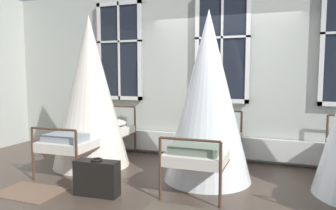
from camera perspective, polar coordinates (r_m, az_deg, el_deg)
name	(u,v)px	position (r m, az deg, el deg)	size (l,w,h in m)	color
ground	(205,180)	(4.69, 6.66, -13.21)	(18.13, 18.13, 0.00)	#4C3D33
back_wall_with_windows	(223,72)	(5.66, 9.84, 5.83)	(8.85, 0.10, 3.08)	#B2B7AD
window_bank	(221,96)	(5.55, 9.54, 1.54)	(4.92, 0.10, 2.81)	black
cot_first	(90,94)	(5.32, -13.83, 1.97)	(1.24, 1.93, 2.46)	#4C3323
cot_second	(208,99)	(4.50, 7.22, 1.07)	(1.24, 1.91, 2.40)	#4C3323
rug_first	(30,192)	(4.55, -23.64, -14.15)	(0.80, 0.56, 0.01)	brown
suitcase_dark	(97,178)	(4.13, -12.68, -12.69)	(0.57, 0.25, 0.47)	black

